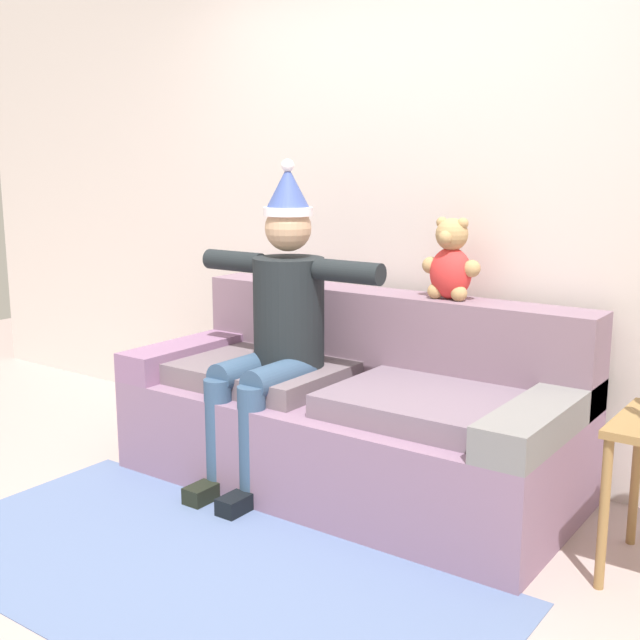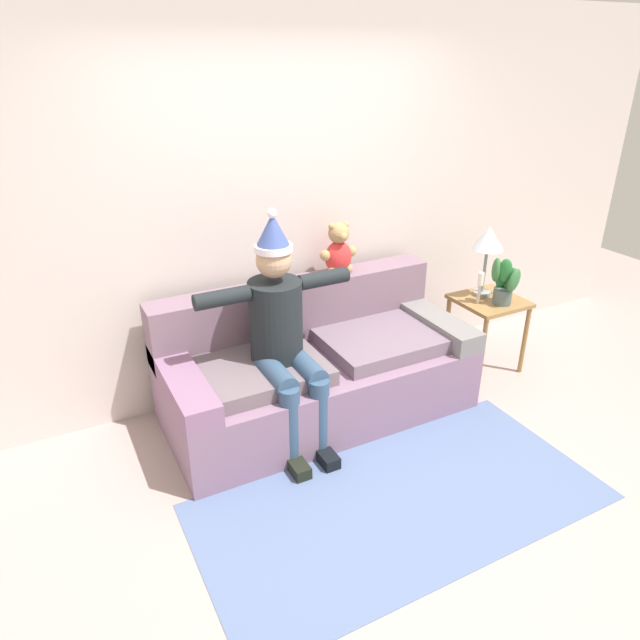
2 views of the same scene
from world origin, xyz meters
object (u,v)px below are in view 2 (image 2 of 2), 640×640
Objects in this scene: teddy_bear at (339,251)px; table_lamp at (488,241)px; potted_plant at (505,282)px; candle_tall at (480,284)px; side_table at (488,311)px; couch at (315,367)px; person_seated at (282,331)px; candle_short at (502,276)px.

teddy_bear is 0.69× the size of table_lamp.
table_lamp is at bearing -14.19° from teddy_bear.
potted_plant reaches higher than candle_tall.
teddy_bear is at bearing 161.32° from side_table.
couch is 5.61× the size of potted_plant.
teddy_bear is 1.17m from table_lamp.
person_seated is 6.36× the size of candle_short.
table_lamp is at bearing 89.78° from side_table.
person_seated is 3.99× the size of teddy_bear.
person_seated is at bearing -174.33° from table_lamp.
candle_tall is (-0.14, -0.12, -0.28)m from table_lamp.
teddy_bear is at bearing 35.26° from person_seated.
teddy_bear reaches higher than potted_plant.
candle_tall reaches higher than side_table.
person_seated reaches higher than candle_tall.
teddy_bear is 1.12m from candle_tall.
teddy_bear is at bearing 157.97° from candle_tall.
couch is at bearing 28.42° from person_seated.
potted_plant is at bearing -7.66° from couch.
table_lamp reaches higher than side_table.
side_table is at bearing 2.60° from person_seated.
table_lamp is 2.24× the size of candle_tall.
side_table is 0.30m from potted_plant.
table_lamp reaches higher than candle_tall.
side_table is 0.55m from table_lamp.
side_table is at bearing 8.26° from candle_tall.
couch reaches higher than candle_short.
side_table is 2.41× the size of candle_tall.
candle_tall is (1.00, -0.40, -0.30)m from teddy_bear.
potted_plant is at bearing -86.25° from table_lamp.
teddy_bear is 1.02× the size of potted_plant.
candle_tall is at bearing -139.77° from table_lamp.
candle_tall is (1.34, -0.11, 0.42)m from couch.
teddy_bear is 1.28m from potted_plant.
candle_tall is 0.28m from candle_short.
potted_plant is at bearing -82.81° from side_table.
table_lamp is at bearing 5.67° from person_seated.
candle_tall is at bearing -4.68° from couch.
potted_plant is 0.20m from candle_short.
couch is at bearing 178.23° from candle_short.
table_lamp reaches higher than couch.
candle_tall is at bearing -171.74° from side_table.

